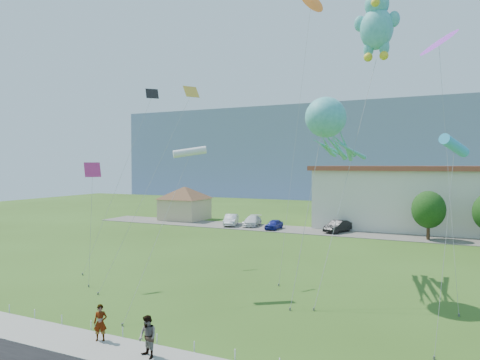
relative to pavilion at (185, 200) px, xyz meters
The scene contains 22 objects.
ground 45.05m from the pavilion, 57.72° to the right, with size 160.00×160.00×0.00m, color #304E16.
sidewalk 47.39m from the pavilion, 59.50° to the right, with size 80.00×2.50×0.10m, color gray.
parking_strip 24.37m from the pavilion, ahead, with size 70.00×6.00×0.06m, color #59544C.
hill_ridge 85.96m from the pavilion, 73.69° to the left, with size 160.00×50.00×25.00m, color gray.
pavilion is the anchor object (origin of this frame).
rope_fence 46.13m from the pavilion, 58.59° to the right, with size 26.05×0.05×0.50m.
tree_near 34.24m from the pavilion, ahead, with size 3.60×3.60×5.47m.
pedestrian_left 45.20m from the pavilion, 63.02° to the right, with size 0.62×0.40×1.69m, color gray.
pedestrian_right 47.14m from the pavilion, 59.96° to the right, with size 0.87×0.68×1.79m, color gray.
parked_car_silver 9.97m from the pavilion, 17.84° to the right, with size 1.58×4.53×1.49m, color #B8B8BF.
parked_car_white 12.46m from the pavilion, 10.05° to the right, with size 1.87×4.61×1.34m, color white.
parked_car_blue 16.41m from the pavilion, 13.49° to the right, with size 1.44×3.59×1.22m, color navy.
parked_car_black 24.05m from the pavilion, ahead, with size 1.54×4.42×1.45m, color black.
octopus_kite 39.36m from the pavilion, 43.31° to the right, with size 2.62×11.27×12.72m.
teddy_bear_kite 41.88m from the pavilion, 38.04° to the right, with size 3.92×8.74×20.50m.
small_kite_purple 43.65m from the pavilion, 33.26° to the right, with size 2.15×7.48×17.48m.
small_kite_yellow 34.32m from the pavilion, 58.48° to the right, with size 3.27×8.04×14.33m.
small_kite_black 28.91m from the pavilion, 65.40° to the right, with size 1.66×8.28×15.14m.
small_kite_pink 35.13m from the pavilion, 68.69° to the right, with size 1.30×1.82×8.42m.
small_kite_white 37.19m from the pavilion, 57.53° to the right, with size 0.66×8.50×9.62m.
small_kite_cyan 49.18m from the pavilion, 43.50° to the right, with size 1.01×3.28×9.64m.
small_kite_orange 37.24m from the pavilion, 39.43° to the right, with size 1.80×8.22×22.64m.
Camera 1 is at (10.63, -17.44, 8.31)m, focal length 32.00 mm.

